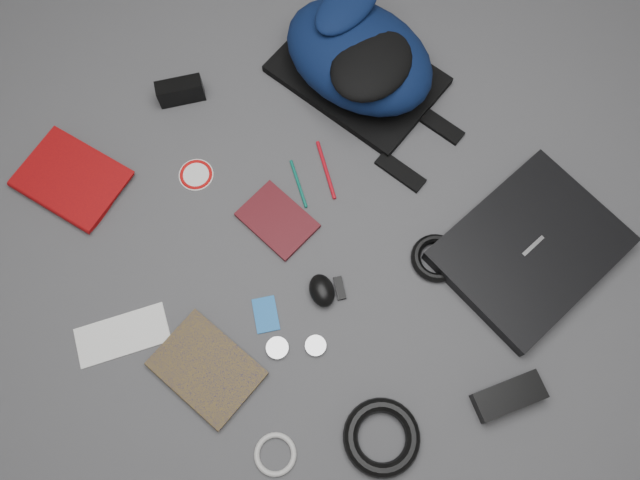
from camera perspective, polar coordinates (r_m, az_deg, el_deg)
ground at (r=1.46m, az=0.00°, el=-0.26°), size 4.00×4.00×0.00m
backpack at (r=1.59m, az=3.58°, el=16.46°), size 0.40×0.50×0.18m
laptop at (r=1.51m, az=18.68°, el=-0.75°), size 0.42×0.34×0.04m
textbook_red at (r=1.60m, az=-23.63°, el=2.58°), size 0.26×0.30×0.03m
comic_book at (r=1.40m, az=-12.60°, el=-13.89°), size 0.21×0.25×0.02m
envelope at (r=1.47m, az=-17.62°, el=-8.28°), size 0.22×0.15×0.00m
dvd_case at (r=1.47m, az=-3.92°, el=1.82°), size 0.15×0.19×0.01m
compact_camera at (r=1.64m, az=-12.64°, el=13.14°), size 0.12×0.08×0.06m
sticker_disc at (r=1.55m, az=-11.26°, el=5.86°), size 0.10×0.10×0.00m
pen_teal at (r=1.51m, az=-1.98°, el=5.16°), size 0.05×0.12×0.01m
pen_red at (r=1.52m, az=0.55°, el=6.43°), size 0.06×0.15×0.01m
id_badge at (r=1.41m, az=-4.98°, el=-6.80°), size 0.08×0.09×0.00m
usb_black at (r=1.42m, az=1.81°, el=-4.42°), size 0.04×0.06×0.01m
usb_silver at (r=1.46m, az=-3.36°, el=0.86°), size 0.02×0.04×0.01m
mouse at (r=1.40m, az=0.17°, el=-4.64°), size 0.08×0.09×0.04m
headphone_left at (r=1.39m, az=-3.92°, el=-9.83°), size 0.06×0.06×0.01m
headphone_right at (r=1.39m, az=-0.40°, el=-9.65°), size 0.06×0.06×0.01m
cable_coil at (r=1.46m, az=10.57°, el=-1.63°), size 0.14×0.14×0.02m
power_brick at (r=1.42m, az=16.86°, el=-13.51°), size 0.16×0.10×0.04m
power_cord_coil at (r=1.37m, az=5.66°, el=-17.51°), size 0.17×0.17×0.03m
white_cable_coil at (r=1.37m, az=-4.11°, el=-18.96°), size 0.09×0.09×0.01m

